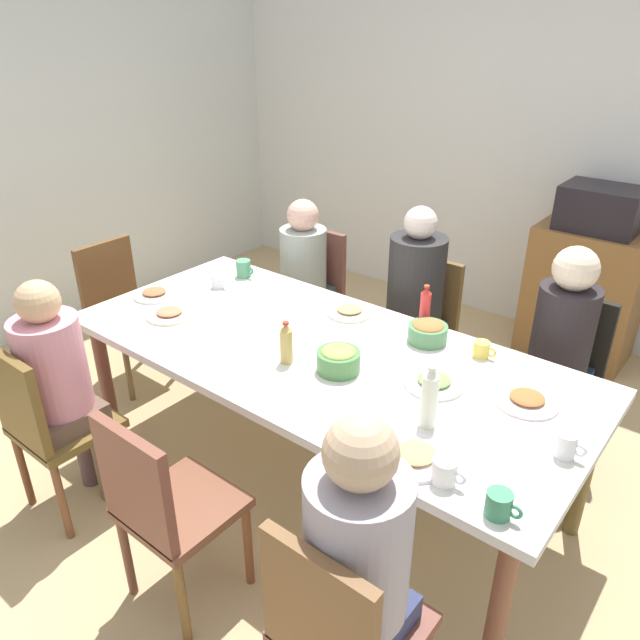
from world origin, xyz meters
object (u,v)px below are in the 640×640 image
Objects in this scene: cup_5 at (567,445)px; bottle_2 at (286,343)px; person_5 at (560,342)px; side_cabinet at (583,294)px; cup_4 at (445,471)px; person_6 at (414,295)px; chair_6 at (419,325)px; chair_2 at (339,630)px; cup_2 at (482,349)px; person_4 at (302,270)px; bowl_1 at (338,359)px; plate_3 at (434,382)px; bowl_0 at (428,332)px; cup_1 at (219,281)px; bottle_1 at (429,398)px; plate_4 at (169,314)px; cup_3 at (346,435)px; plate_0 at (154,294)px; microwave at (601,208)px; chair_1 at (120,305)px; plate_5 at (415,456)px; person_2 at (359,557)px; chair_0 at (163,505)px; person_3 at (58,378)px; cup_0 at (244,268)px; bottle_0 at (425,309)px; plate_1 at (349,311)px; cup_6 at (499,504)px; chair_4 at (312,290)px; chair_3 at (47,422)px; plate_2 at (527,400)px; dining_table at (320,361)px.

bottle_2 is (-1.18, -0.13, 0.05)m from cup_5.
person_5 reaches higher than side_cabinet.
side_cabinet is at bearing 96.78° from cup_4.
person_5 is 0.82m from person_6.
bottle_2 reaches higher than chair_6.
chair_2 reaches higher than cup_2.
bowl_1 is (0.99, -0.93, 0.14)m from person_4.
bowl_0 is (-0.21, 0.31, 0.04)m from plate_3.
bottle_1 is at bearing -14.18° from cup_1.
person_6 is 1.24m from bottle_1.
cup_3 reaches higher than plate_4.
bottle_1 is at bearing -162.80° from cup_5.
bowl_1 is 1.75× the size of cup_2.
microwave is (1.63, 2.24, 0.26)m from plate_0.
chair_1 is 1.81m from bowl_1.
side_cabinet is (-0.17, 2.53, -0.33)m from plate_5.
chair_0 is at bearing -173.73° from person_2.
cup_4 is at bearing 13.45° from person_3.
plate_4 is 0.61m from cup_0.
chair_1 is 1.97m from bottle_0.
bottle_2 is at bearing 151.18° from cup_3.
microwave is at bearing 59.67° from plate_4.
chair_1 is 0.77× the size of person_3.
plate_3 is (0.67, -0.32, 0.00)m from plate_1.
cup_0 is (-1.70, 1.32, 0.30)m from chair_2.
person_4 is at bearing 145.18° from bottle_1.
plate_5 is (-0.08, 0.45, 0.04)m from person_2.
person_4 reaches higher than cup_5.
cup_2 is at bearing 41.88° from bottle_2.
plate_0 is at bearing -135.93° from chair_6.
microwave reaches higher than cup_6.
cup_3 is at bearing -54.37° from plate_1.
cup_2 reaches higher than plate_4.
chair_2 reaches higher than plate_4.
bottle_0 reaches higher than cup_5.
cup_5 reaches higher than plate_0.
cup_1 is at bearing -95.34° from chair_4.
person_2 reaches higher than plate_1.
person_4 is at bearing 90.37° from plate_4.
chair_3 is 3.63× the size of plate_2.
plate_0 is 2.17m from cup_6.
cup_0 reaches higher than dining_table.
cup_0 is (-0.08, 0.61, 0.04)m from plate_4.
chair_6 is at bearing -115.07° from microwave.
plate_0 is 1.15× the size of bottle_2.
plate_2 is at bearing 134.66° from cup_5.
bowl_0 is at bearing -173.80° from cup_2.
person_4 is at bearing 143.01° from cup_4.
person_2 is 1.05× the size of person_3.
person_3 is 1.41m from plate_1.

